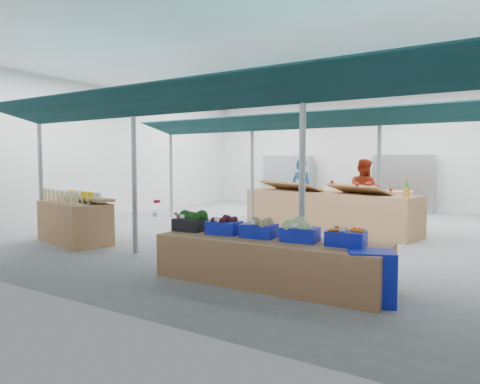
{
  "coord_description": "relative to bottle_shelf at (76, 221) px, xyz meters",
  "views": [
    {
      "loc": [
        5.09,
        -9.91,
        1.77
      ],
      "look_at": [
        -0.09,
        -1.6,
        1.08
      ],
      "focal_mm": 32.0,
      "sensor_mm": 36.0,
      "label": 1
    }
  ],
  "objects": [
    {
      "name": "floor",
      "position": [
        2.93,
        3.89,
        -0.48
      ],
      "size": [
        13.0,
        13.0,
        0.0
      ],
      "primitive_type": "plane",
      "color": "slate",
      "rests_on": "ground"
    },
    {
      "name": "hall",
      "position": [
        2.93,
        5.33,
        2.17
      ],
      "size": [
        13.0,
        13.0,
        13.0
      ],
      "color": "silver",
      "rests_on": "ground"
    },
    {
      "name": "pole_grid",
      "position": [
        3.68,
        2.14,
        1.33
      ],
      "size": [
        10.0,
        4.6,
        3.0
      ],
      "color": "gray",
      "rests_on": "floor"
    },
    {
      "name": "awnings",
      "position": [
        3.68,
        2.14,
        2.3
      ],
      "size": [
        9.5,
        7.08,
        0.3
      ],
      "color": "#092928",
      "rests_on": "pole_grid"
    },
    {
      "name": "back_shelving_left",
      "position": [
        0.43,
        9.89,
        0.52
      ],
      "size": [
        2.0,
        0.5,
        2.0
      ],
      "primitive_type": "cube",
      "color": "#B23F33",
      "rests_on": "floor"
    },
    {
      "name": "back_shelving_right",
      "position": [
        4.93,
        9.89,
        0.52
      ],
      "size": [
        2.0,
        0.5,
        2.0
      ],
      "primitive_type": "cube",
      "color": "#B23F33",
      "rests_on": "floor"
    },
    {
      "name": "bottle_shelf",
      "position": [
        0.0,
        0.0,
        0.0
      ],
      "size": [
        2.16,
        1.59,
        1.17
      ],
      "rotation": [
        0.0,
        0.0,
        -0.25
      ],
      "color": "#91623F",
      "rests_on": "floor"
    },
    {
      "name": "veg_counter",
      "position": [
        5.12,
        -0.53,
        -0.15
      ],
      "size": [
        3.4,
        1.24,
        0.65
      ],
      "primitive_type": "cube",
      "rotation": [
        0.0,
        0.0,
        0.04
      ],
      "color": "#91623F",
      "rests_on": "floor"
    },
    {
      "name": "fruit_counter",
      "position": [
        4.12,
        4.51,
        0.02
      ],
      "size": [
        4.76,
        2.03,
        0.99
      ],
      "primitive_type": "cube",
      "rotation": [
        0.0,
        0.0,
        -0.21
      ],
      "color": "#91623F",
      "rests_on": "floor"
    },
    {
      "name": "far_counter",
      "position": [
        3.2,
        8.03,
        -0.06
      ],
      "size": [
        4.78,
        1.56,
        0.84
      ],
      "primitive_type": "cube",
      "rotation": [
        0.0,
        0.0,
        0.14
      ],
      "color": "#91623F",
      "rests_on": "floor"
    },
    {
      "name": "crate_stack",
      "position": [
        6.64,
        -0.75,
        -0.14
      ],
      "size": [
        0.67,
        0.59,
        0.67
      ],
      "primitive_type": "cube",
      "rotation": [
        0.0,
        0.0,
        0.42
      ],
      "color": "#101DB5",
      "rests_on": "floor"
    },
    {
      "name": "vendor_left",
      "position": [
        2.92,
        5.61,
        0.45
      ],
      "size": [
        0.75,
        0.57,
        1.85
      ],
      "primitive_type": "imported",
      "rotation": [
        0.0,
        0.0,
        2.93
      ],
      "color": "#17539B",
      "rests_on": "floor"
    },
    {
      "name": "vendor_right",
      "position": [
        4.72,
        5.61,
        0.45
      ],
      "size": [
        1.03,
        0.87,
        1.85
      ],
      "primitive_type": "imported",
      "rotation": [
        0.0,
        0.0,
        2.93
      ],
      "color": "#B82F16",
      "rests_on": "floor"
    },
    {
      "name": "crate_broccoli",
      "position": [
        3.67,
        -0.59,
        0.33
      ],
      "size": [
        0.53,
        0.42,
        0.35
      ],
      "rotation": [
        0.0,
        0.0,
        0.08
      ],
      "color": "black",
      "rests_on": "veg_counter"
    },
    {
      "name": "crate_beets",
      "position": [
        4.33,
        -0.56,
        0.31
      ],
      "size": [
        0.53,
        0.42,
        0.29
      ],
      "rotation": [
        0.0,
        0.0,
        0.08
      ],
      "color": "#101DB5",
      "rests_on": "veg_counter"
    },
    {
      "name": "crate_celeriac",
      "position": [
        4.93,
        -0.54,
        0.32
      ],
      "size": [
        0.53,
        0.42,
        0.31
      ],
      "rotation": [
        0.0,
        0.0,
        0.08
      ],
      "color": "#101DB5",
      "rests_on": "veg_counter"
    },
    {
      "name": "crate_cabbage",
      "position": [
        5.58,
        -0.52,
        0.33
      ],
      "size": [
        0.53,
        0.42,
        0.35
      ],
      "rotation": [
        0.0,
        0.0,
        0.08
      ],
      "color": "#101DB5",
      "rests_on": "veg_counter"
    },
    {
      "name": "crate_carrots",
      "position": [
        6.24,
        -0.49,
        0.29
      ],
      "size": [
        0.53,
        0.42,
        0.29
      ],
      "rotation": [
        0.0,
        0.0,
        0.08
      ],
      "color": "#101DB5",
      "rests_on": "veg_counter"
    },
    {
      "name": "sparrow",
      "position": [
        3.53,
        -0.71,
        0.42
      ],
      "size": [
        0.12,
        0.09,
        0.11
      ],
      "rotation": [
        0.0,
        0.0,
        0.08
      ],
      "color": "brown",
      "rests_on": "crate_broccoli"
    },
    {
      "name": "pole_ribbon",
      "position": [
        2.98,
        -0.62,
        0.6
      ],
      "size": [
        0.12,
        0.12,
        0.28
      ],
      "color": "red",
      "rests_on": "pole_grid"
    },
    {
      "name": "apple_heap_yellow",
      "position": [
        3.01,
        4.62,
        0.68
      ],
      "size": [
        2.02,
        1.41,
        0.27
      ],
      "rotation": [
        0.0,
        0.0,
        -0.41
      ],
      "color": "#997247",
      "rests_on": "fruit_counter"
    },
    {
      "name": "apple_heap_red",
      "position": [
        5.01,
        4.2,
        0.68
      ],
      "size": [
        1.65,
        1.24,
        0.27
      ],
      "rotation": [
        0.0,
        0.0,
        -0.41
      ],
      "color": "#997247",
      "rests_on": "fruit_counter"
    },
    {
      "name": "pineapple",
      "position": [
        6.15,
        3.97,
        0.7
      ],
      "size": [
        0.14,
        0.14,
        0.39
      ],
      "rotation": [
        0.0,
        0.0,
        -0.41
      ],
      "color": "#8C6019",
      "rests_on": "fruit_counter"
    }
  ]
}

